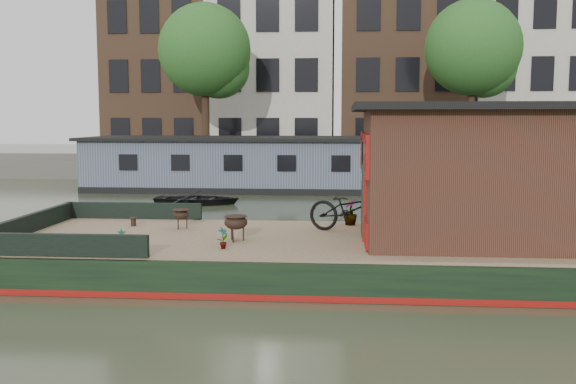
# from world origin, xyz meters

# --- Properties ---
(ground) EXTENTS (120.00, 120.00, 0.00)m
(ground) POSITION_xyz_m (0.00, 0.00, 0.00)
(ground) COLOR #2C3320
(ground) RESTS_ON ground
(houseboat_hull) EXTENTS (14.01, 4.02, 0.60)m
(houseboat_hull) POSITION_xyz_m (-1.33, 0.00, 0.27)
(houseboat_hull) COLOR black
(houseboat_hull) RESTS_ON ground
(houseboat_deck) EXTENTS (11.80, 3.80, 0.05)m
(houseboat_deck) POSITION_xyz_m (0.00, 0.00, 0.62)
(houseboat_deck) COLOR #9F8062
(houseboat_deck) RESTS_ON houseboat_hull
(bow_bulwark) EXTENTS (3.00, 4.00, 0.35)m
(bow_bulwark) POSITION_xyz_m (-5.07, 0.00, 0.82)
(bow_bulwark) COLOR black
(bow_bulwark) RESTS_ON houseboat_deck
(cabin) EXTENTS (4.00, 3.50, 2.42)m
(cabin) POSITION_xyz_m (2.19, 0.00, 1.88)
(cabin) COLOR black
(cabin) RESTS_ON houseboat_deck
(bicycle) EXTENTS (1.84, 1.27, 0.92)m
(bicycle) POSITION_xyz_m (0.20, 0.54, 1.11)
(bicycle) COLOR black
(bicycle) RESTS_ON houseboat_deck
(potted_plant_a) EXTENTS (0.22, 0.24, 0.37)m
(potted_plant_a) POSITION_xyz_m (-1.95, -1.17, 0.84)
(potted_plant_a) COLOR #994C2B
(potted_plant_a) RESTS_ON houseboat_deck
(potted_plant_d) EXTENTS (0.39, 0.39, 0.52)m
(potted_plant_d) POSITION_xyz_m (0.20, 1.46, 0.91)
(potted_plant_d) COLOR #A0602B
(potted_plant_d) RESTS_ON houseboat_deck
(potted_plant_e) EXTENTS (0.19, 0.18, 0.30)m
(potted_plant_e) POSITION_xyz_m (-3.71, -1.11, 0.80)
(potted_plant_e) COLOR brown
(potted_plant_e) RESTS_ON houseboat_deck
(brazier_front) EXTENTS (0.56, 0.56, 0.45)m
(brazier_front) POSITION_xyz_m (-1.85, -0.45, 0.88)
(brazier_front) COLOR black
(brazier_front) RESTS_ON houseboat_deck
(brazier_rear) EXTENTS (0.43, 0.43, 0.39)m
(brazier_rear) POSITION_xyz_m (-3.14, 0.72, 0.84)
(brazier_rear) COLOR black
(brazier_rear) RESTS_ON houseboat_deck
(bollard_port) EXTENTS (0.16, 0.16, 0.18)m
(bollard_port) POSITION_xyz_m (-4.19, 0.96, 0.74)
(bollard_port) COLOR black
(bollard_port) RESTS_ON houseboat_deck
(bollard_stbd) EXTENTS (0.21, 0.21, 0.23)m
(bollard_stbd) POSITION_xyz_m (-5.39, -1.70, 0.77)
(bollard_stbd) COLOR black
(bollard_stbd) RESTS_ON houseboat_deck
(dinghy) EXTENTS (2.84, 2.04, 0.58)m
(dinghy) POSITION_xyz_m (-4.77, 9.31, 0.29)
(dinghy) COLOR black
(dinghy) RESTS_ON ground
(far_houseboat) EXTENTS (20.40, 4.40, 2.11)m
(far_houseboat) POSITION_xyz_m (0.00, 14.00, 0.97)
(far_houseboat) COLOR slate
(far_houseboat) RESTS_ON ground
(quay) EXTENTS (60.00, 6.00, 0.90)m
(quay) POSITION_xyz_m (0.00, 20.50, 0.45)
(quay) COLOR #47443F
(quay) RESTS_ON ground
(townhouse_row) EXTENTS (27.25, 8.00, 16.50)m
(townhouse_row) POSITION_xyz_m (0.15, 27.50, 7.90)
(townhouse_row) COLOR brown
(townhouse_row) RESTS_ON ground
(tree_left) EXTENTS (4.40, 4.40, 7.40)m
(tree_left) POSITION_xyz_m (-6.36, 19.07, 5.89)
(tree_left) COLOR #332316
(tree_left) RESTS_ON quay
(tree_right) EXTENTS (4.40, 4.40, 7.40)m
(tree_right) POSITION_xyz_m (6.14, 19.07, 5.89)
(tree_right) COLOR #332316
(tree_right) RESTS_ON quay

